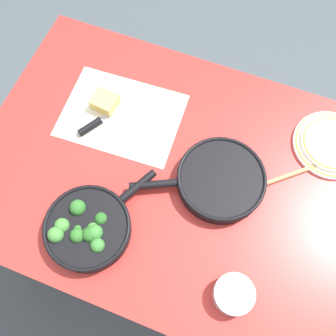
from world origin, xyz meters
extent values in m
plane|color=#424C51|center=(0.00, 0.00, 0.00)|extent=(14.00, 14.00, 0.00)
cube|color=#B72D28|center=(0.00, 0.00, 0.75)|extent=(1.23, 0.89, 0.03)
cylinder|color=#BCBCC1|center=(-0.55, -0.39, 0.37)|extent=(0.05, 0.05, 0.74)
cylinder|color=#BCBCC1|center=(-0.55, 0.39, 0.37)|extent=(0.05, 0.05, 0.74)
cylinder|color=#BCBCC1|center=(0.55, 0.39, 0.37)|extent=(0.05, 0.05, 0.74)
cylinder|color=black|center=(-0.15, -0.26, 0.79)|extent=(0.25, 0.25, 0.05)
torus|color=black|center=(-0.15, -0.26, 0.82)|extent=(0.25, 0.25, 0.01)
cylinder|color=black|center=(-0.06, -0.09, 0.81)|extent=(0.08, 0.13, 0.02)
cylinder|color=#2C6823|center=(-0.10, -0.30, 0.79)|extent=(0.01, 0.01, 0.02)
sphere|color=#387A33|center=(-0.10, -0.30, 0.82)|extent=(0.04, 0.04, 0.04)
cylinder|color=#2C6823|center=(-0.12, -0.27, 0.79)|extent=(0.02, 0.02, 0.02)
sphere|color=#387A33|center=(-0.12, -0.27, 0.82)|extent=(0.05, 0.05, 0.05)
cylinder|color=#357027|center=(-0.13, -0.26, 0.79)|extent=(0.01, 0.01, 0.02)
sphere|color=#428438|center=(-0.13, -0.26, 0.81)|extent=(0.04, 0.04, 0.04)
cylinder|color=#245B1C|center=(-0.19, -0.22, 0.79)|extent=(0.02, 0.02, 0.03)
sphere|color=#2D6B28|center=(-0.19, -0.22, 0.82)|extent=(0.05, 0.05, 0.05)
cylinder|color=#245B1C|center=(-0.16, -0.30, 0.79)|extent=(0.01, 0.01, 0.02)
sphere|color=#2D6B28|center=(-0.16, -0.30, 0.82)|extent=(0.04, 0.04, 0.04)
cylinder|color=#205218|center=(-0.12, -0.23, 0.79)|extent=(0.01, 0.01, 0.02)
sphere|color=#286023|center=(-0.12, -0.23, 0.81)|extent=(0.04, 0.04, 0.04)
cylinder|color=#245B1C|center=(-0.17, -0.28, 0.79)|extent=(0.01, 0.01, 0.02)
sphere|color=#2D6B28|center=(-0.17, -0.28, 0.81)|extent=(0.03, 0.03, 0.03)
cylinder|color=#205218|center=(-0.13, -0.28, 0.79)|extent=(0.02, 0.02, 0.02)
sphere|color=#286023|center=(-0.13, -0.28, 0.82)|extent=(0.04, 0.04, 0.04)
cylinder|color=#357027|center=(-0.21, -0.28, 0.79)|extent=(0.02, 0.02, 0.02)
sphere|color=#428438|center=(-0.21, -0.28, 0.82)|extent=(0.04, 0.04, 0.04)
cylinder|color=#357027|center=(-0.22, -0.31, 0.79)|extent=(0.02, 0.02, 0.03)
sphere|color=#428438|center=(-0.22, -0.31, 0.82)|extent=(0.05, 0.05, 0.05)
cube|color=#AD7F4C|center=(-0.16, -0.28, 0.79)|extent=(0.04, 0.04, 0.03)
cube|color=#AD7F4C|center=(-0.17, -0.27, 0.80)|extent=(0.05, 0.05, 0.04)
cube|color=olive|center=(-0.14, -0.26, 0.79)|extent=(0.05, 0.04, 0.03)
cube|color=olive|center=(-0.16, -0.34, 0.80)|extent=(0.06, 0.05, 0.04)
cube|color=#9E703D|center=(-0.18, -0.33, 0.80)|extent=(0.05, 0.05, 0.03)
cylinder|color=black|center=(0.17, 0.02, 0.79)|extent=(0.27, 0.27, 0.05)
torus|color=black|center=(0.17, 0.02, 0.81)|extent=(0.27, 0.27, 0.01)
cylinder|color=black|center=(-0.02, -0.07, 0.80)|extent=(0.14, 0.09, 0.02)
cylinder|color=#E5CC60|center=(0.17, 0.02, 0.79)|extent=(0.22, 0.22, 0.02)
cylinder|color=tan|center=(0.35, 0.11, 0.78)|extent=(0.22, 0.19, 0.02)
ellipsoid|color=tan|center=(0.23, 0.00, 0.78)|extent=(0.07, 0.07, 0.02)
cube|color=silver|center=(-0.22, 0.13, 0.77)|extent=(0.41, 0.31, 0.00)
cube|color=silver|center=(-0.23, 0.15, 0.77)|extent=(0.11, 0.15, 0.01)
cylinder|color=black|center=(-0.29, 0.05, 0.78)|extent=(0.06, 0.08, 0.02)
cube|color=#E0C15B|center=(-0.28, 0.15, 0.79)|extent=(0.09, 0.08, 0.05)
cylinder|color=white|center=(0.46, 0.27, 0.77)|extent=(0.24, 0.24, 0.01)
torus|color=gold|center=(0.46, 0.27, 0.78)|extent=(0.23, 0.23, 0.01)
cylinder|color=white|center=(0.46, 0.27, 0.79)|extent=(0.20, 0.20, 0.01)
torus|color=gold|center=(0.46, 0.27, 0.79)|extent=(0.19, 0.19, 0.01)
cylinder|color=#B7B7BC|center=(0.30, -0.28, 0.80)|extent=(0.11, 0.11, 0.05)
camera|label=1|loc=(0.16, -0.41, 1.86)|focal=40.00mm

